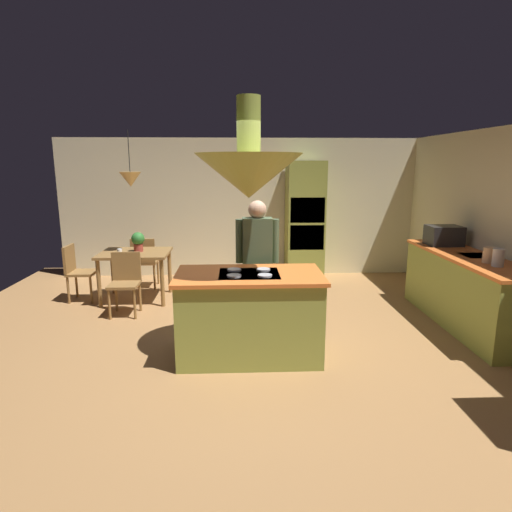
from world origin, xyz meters
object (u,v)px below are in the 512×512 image
oven_tower (305,221)px  microwave_on_counter (444,236)px  chair_by_back_wall (145,259)px  chair_at_corner (77,269)px  cup_on_table (120,252)px  chair_facing_island (125,279)px  kitchen_island (249,315)px  potted_plant_on_table (138,241)px  dining_table (135,259)px  canister_sugar (489,255)px  canister_flour (498,257)px  person_at_island (257,258)px

oven_tower → microwave_on_counter: size_ratio=4.65×
chair_by_back_wall → chair_at_corner: (-0.90, -0.64, 0.00)m
oven_tower → cup_on_table: size_ratio=23.78×
chair_by_back_wall → chair_at_corner: 1.11m
oven_tower → chair_facing_island: size_ratio=2.46×
oven_tower → cup_on_table: bearing=-155.5°
microwave_on_counter → kitchen_island: bearing=-151.9°
kitchen_island → potted_plant_on_table: size_ratio=5.24×
dining_table → canister_sugar: 4.87m
kitchen_island → chair_by_back_wall: (-1.70, 2.74, 0.03)m
chair_facing_island → canister_flour: 4.74m
potted_plant_on_table → dining_table: bearing=-140.1°
oven_tower → chair_facing_island: bearing=-147.5°
kitchen_island → canister_sugar: bearing=7.7°
potted_plant_on_table → canister_sugar: 4.82m
chair_facing_island → potted_plant_on_table: (0.05, 0.68, 0.42)m
kitchen_island → potted_plant_on_table: bearing=127.6°
chair_by_back_wall → microwave_on_counter: microwave_on_counter is taller
chair_facing_island → canister_flour: bearing=-15.4°
chair_at_corner → oven_tower: bearing=-72.8°
kitchen_island → dining_table: bearing=129.0°
dining_table → chair_by_back_wall: chair_by_back_wall is taller
chair_at_corner → canister_flour: bearing=-109.2°
chair_at_corner → canister_sugar: bearing=-107.5°
chair_facing_island → oven_tower: bearing=32.5°
chair_by_back_wall → chair_at_corner: bearing=35.5°
chair_at_corner → canister_flour: canister_flour is taller
chair_at_corner → potted_plant_on_table: size_ratio=2.90×
oven_tower → chair_at_corner: size_ratio=2.46×
kitchen_island → chair_at_corner: bearing=141.1°
chair_by_back_wall → canister_sugar: canister_sugar is taller
person_at_island → chair_by_back_wall: size_ratio=1.90×
chair_facing_island → microwave_on_counter: bearing=0.7°
person_at_island → cup_on_table: size_ratio=18.40×
canister_flour → kitchen_island: bearing=-175.9°
oven_tower → dining_table: size_ratio=2.05×
chair_facing_island → microwave_on_counter: size_ratio=1.89×
dining_table → chair_facing_island: size_ratio=1.20×
oven_tower → potted_plant_on_table: bearing=-158.2°
kitchen_island → oven_tower: 3.48m
oven_tower → cup_on_table: (-2.97, -1.35, -0.26)m
kitchen_island → cup_on_table: 2.68m
kitchen_island → chair_facing_island: (-1.70, 1.46, 0.03)m
dining_table → canister_sugar: (4.54, -1.72, 0.38)m
cup_on_table → canister_sugar: canister_sugar is taller
chair_by_back_wall → microwave_on_counter: (4.54, -1.23, 0.58)m
potted_plant_on_table → cup_on_table: bearing=-131.2°
kitchen_island → chair_by_back_wall: kitchen_island is taller
chair_at_corner → potted_plant_on_table: 1.04m
dining_table → chair_at_corner: 0.91m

